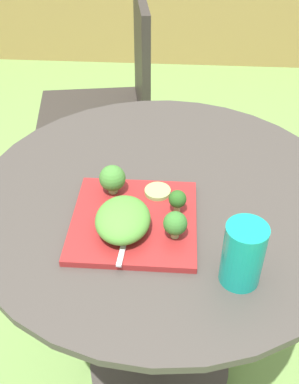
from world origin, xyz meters
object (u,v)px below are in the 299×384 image
patio_chair (115,95)px  drinking_glass (242,257)px  salad_plate (134,221)px  fork (127,230)px

patio_chair → drinking_glass: patio_chair is taller
patio_chair → salad_plate: 0.99m
salad_plate → drinking_glass: size_ratio=2.02×
salad_plate → fork: bearing=-104.5°
salad_plate → patio_chair: bearing=100.3°
salad_plate → drinking_glass: bearing=-32.9°
patio_chair → drinking_glass: bearing=-70.9°
patio_chair → fork: bearing=-80.6°
drinking_glass → fork: bearing=156.6°
patio_chair → drinking_glass: 1.17m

